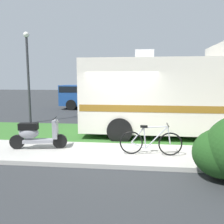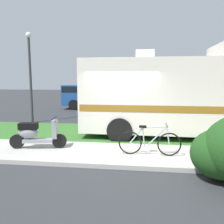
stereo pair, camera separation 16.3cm
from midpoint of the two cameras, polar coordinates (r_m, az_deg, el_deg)
ground_plane at (r=8.10m, az=2.65°, el=-8.07°), size 80.00×80.00×0.00m
sidewalk at (r=6.94m, az=1.83°, el=-10.32°), size 24.00×2.00×0.12m
grass_strip at (r=9.54m, az=3.39°, el=-5.35°), size 24.00×3.40×0.08m
motorhome_rv at (r=9.32m, az=15.24°, el=4.15°), size 6.71×2.72×3.48m
scooter at (r=7.57m, az=-17.51°, el=-5.10°), size 1.73×0.58×0.97m
bicycle at (r=6.70m, az=9.82°, el=-7.24°), size 1.75×0.52×0.88m
pickup_truck_near at (r=14.07m, az=6.13°, el=2.59°), size 5.56×2.38×1.71m
pickup_truck_far at (r=17.93m, az=-5.02°, el=3.89°), size 5.04×2.26×1.80m
street_lamp_post at (r=12.65m, az=-19.02°, el=9.84°), size 0.28×0.28×4.55m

